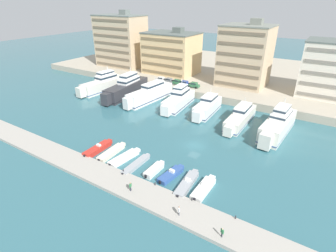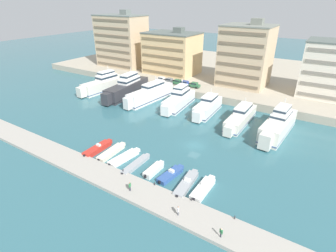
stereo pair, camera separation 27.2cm
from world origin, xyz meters
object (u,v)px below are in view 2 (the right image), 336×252
at_px(motorboat_grey_mid_right, 186,184).
at_px(car_white_far_left, 161,79).
at_px(yacht_white_center, 208,107).
at_px(car_green_mid_left, 177,82).
at_px(motorboat_red_far_left, 98,148).
at_px(yacht_ivory_center_right, 241,117).
at_px(motorboat_white_center, 154,170).
at_px(yacht_white_center_left, 179,99).
at_px(yacht_charcoal_left, 127,88).
at_px(motorboat_cream_left, 111,152).
at_px(yacht_ivory_mid_right, 278,125).
at_px(motorboat_grey_center_left, 136,165).
at_px(motorboat_white_right, 203,188).
at_px(motorboat_blue_center_right, 171,174).
at_px(motorboat_white_mid_left, 124,157).
at_px(pedestrian_near_edge, 178,210).
at_px(pedestrian_mid_deck, 221,232).
at_px(yacht_white_mid_left, 150,94).
at_px(yacht_ivory_far_left, 104,84).
at_px(car_blue_center_left, 185,83).
at_px(car_grey_left, 169,80).
at_px(pedestrian_far_side, 130,186).
at_px(car_green_center, 194,85).

relative_size(motorboat_grey_mid_right, car_white_far_left, 2.03).
bearing_deg(yacht_white_center, car_green_mid_left, 143.99).
height_order(motorboat_red_far_left, car_green_mid_left, car_green_mid_left).
height_order(yacht_ivory_center_right, car_green_mid_left, yacht_ivory_center_right).
bearing_deg(motorboat_white_center, yacht_white_center_left, 112.50).
relative_size(yacht_charcoal_left, car_white_far_left, 5.53).
bearing_deg(motorboat_cream_left, yacht_ivory_mid_right, 45.74).
height_order(motorboat_grey_center_left, motorboat_white_right, motorboat_white_right).
relative_size(motorboat_blue_center_right, motorboat_white_right, 0.91).
relative_size(motorboat_red_far_left, motorboat_blue_center_right, 1.18).
relative_size(motorboat_red_far_left, motorboat_white_mid_left, 0.98).
relative_size(yacht_white_center, pedestrian_near_edge, 9.35).
bearing_deg(pedestrian_mid_deck, yacht_ivory_center_right, 104.87).
height_order(motorboat_white_mid_left, motorboat_white_right, motorboat_white_right).
bearing_deg(yacht_white_center_left, motorboat_white_right, -53.41).
bearing_deg(motorboat_grey_mid_right, motorboat_white_mid_left, 177.60).
distance_m(yacht_white_mid_left, car_white_far_left, 14.05).
bearing_deg(motorboat_grey_mid_right, yacht_white_center_left, 122.50).
height_order(yacht_ivory_far_left, pedestrian_mid_deck, yacht_ivory_far_left).
distance_m(motorboat_white_right, car_green_mid_left, 54.77).
relative_size(motorboat_blue_center_right, car_blue_center_left, 1.64).
bearing_deg(motorboat_cream_left, motorboat_grey_center_left, -6.29).
relative_size(motorboat_grey_center_left, motorboat_grey_mid_right, 1.00).
relative_size(motorboat_white_right, car_green_mid_left, 1.84).
xyz_separation_m(yacht_white_center_left, motorboat_cream_left, (1.74, -31.46, -1.89)).
xyz_separation_m(yacht_ivory_far_left, motorboat_white_center, (43.77, -30.81, -1.99)).
bearing_deg(yacht_white_center, motorboat_red_far_left, -109.59).
bearing_deg(motorboat_white_center, motorboat_white_right, 1.01).
height_order(motorboat_grey_center_left, car_grey_left, car_grey_left).
xyz_separation_m(yacht_ivory_far_left, pedestrian_mid_deck, (60.63, -38.79, -0.94)).
xyz_separation_m(yacht_ivory_mid_right, motorboat_white_mid_left, (-24.15, -28.64, -2.16)).
distance_m(yacht_ivory_mid_right, pedestrian_near_edge, 37.21).
relative_size(yacht_white_mid_left, pedestrian_near_edge, 12.57).
distance_m(yacht_white_mid_left, car_blue_center_left, 14.54).
bearing_deg(yacht_white_mid_left, pedestrian_far_side, -58.28).
relative_size(yacht_white_center_left, pedestrian_far_side, 10.45).
bearing_deg(yacht_white_mid_left, motorboat_white_right, -42.48).
bearing_deg(yacht_white_center, yacht_charcoal_left, -178.82).
bearing_deg(motorboat_grey_mid_right, car_grey_left, 125.55).
relative_size(motorboat_white_right, car_blue_center_left, 1.81).
height_order(yacht_ivory_far_left, car_green_center, yacht_ivory_far_left).
xyz_separation_m(yacht_white_center, car_grey_left, (-21.25, 12.90, 1.26)).
xyz_separation_m(yacht_ivory_far_left, motorboat_grey_mid_right, (51.04, -31.05, -2.05)).
xyz_separation_m(yacht_ivory_mid_right, car_grey_left, (-41.13, 15.60, 0.76)).
xyz_separation_m(yacht_white_center_left, car_white_far_left, (-14.85, 12.58, 1.01)).
bearing_deg(yacht_charcoal_left, pedestrian_mid_deck, -37.98).
distance_m(yacht_white_center, motorboat_white_mid_left, 31.67).
height_order(car_white_far_left, car_green_center, same).
height_order(car_green_center, pedestrian_far_side, car_green_center).
xyz_separation_m(yacht_white_mid_left, motorboat_red_far_left, (8.67, -31.42, -1.82)).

